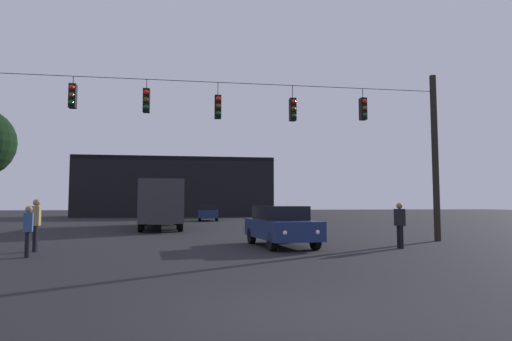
% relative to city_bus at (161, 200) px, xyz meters
% --- Properties ---
extents(ground_plane, '(168.00, 168.00, 0.00)m').
position_rel_city_bus_xyz_m(ground_plane, '(3.34, 1.07, -1.87)').
color(ground_plane, black).
rests_on(ground_plane, ground).
extents(overhead_signal_span, '(18.63, 0.44, 7.30)m').
position_rel_city_bus_xyz_m(overhead_signal_span, '(3.29, -12.25, 2.42)').
color(overhead_signal_span, black).
rests_on(overhead_signal_span, ground).
extents(city_bus, '(3.19, 11.14, 3.00)m').
position_rel_city_bus_xyz_m(city_bus, '(0.00, 0.00, 0.00)').
color(city_bus, '#2D2D33').
rests_on(city_bus, ground).
extents(car_near_right, '(2.25, 4.47, 1.52)m').
position_rel_city_bus_xyz_m(car_near_right, '(5.31, -13.50, -1.07)').
color(car_near_right, navy).
rests_on(car_near_right, ground).
extents(car_far_left, '(1.98, 4.40, 1.52)m').
position_rel_city_bus_xyz_m(car_far_left, '(3.66, 11.66, -1.07)').
color(car_far_left, navy).
rests_on(car_far_left, ground).
extents(pedestrian_crossing_left, '(0.28, 0.38, 1.77)m').
position_rel_city_bus_xyz_m(pedestrian_crossing_left, '(-3.24, -14.06, -0.86)').
color(pedestrian_crossing_left, black).
rests_on(pedestrian_crossing_left, ground).
extents(pedestrian_crossing_center, '(0.29, 0.39, 1.64)m').
position_rel_city_bus_xyz_m(pedestrian_crossing_center, '(9.41, -14.91, -0.94)').
color(pedestrian_crossing_center, black).
rests_on(pedestrian_crossing_center, ground).
extents(pedestrian_crossing_right, '(0.32, 0.40, 1.55)m').
position_rel_city_bus_xyz_m(pedestrian_crossing_right, '(-2.94, -15.64, -1.00)').
color(pedestrian_crossing_right, black).
rests_on(pedestrian_crossing_right, ground).
extents(corner_building, '(23.88, 8.54, 7.29)m').
position_rel_city_bus_xyz_m(corner_building, '(0.19, 26.64, 1.78)').
color(corner_building, black).
rests_on(corner_building, ground).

